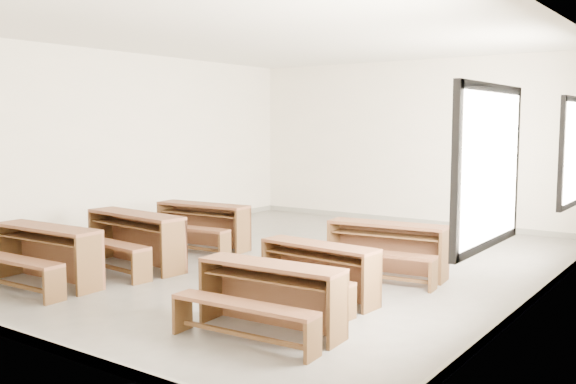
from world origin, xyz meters
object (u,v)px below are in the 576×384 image
Objects in this scene: desk_set_0 at (44,251)px; desk_set_3 at (268,293)px; desk_set_4 at (317,268)px; desk_set_5 at (385,246)px; desk_set_2 at (201,222)px; desk_set_1 at (132,236)px.

desk_set_0 is 3.34m from desk_set_3.
desk_set_0 is 3.39m from desk_set_4.
desk_set_0 is at bearing -152.53° from desk_set_4.
desk_set_0 reaches higher than desk_set_5.
desk_set_2 reaches higher than desk_set_4.
desk_set_0 is 0.93× the size of desk_set_1.
desk_set_3 reaches higher than desk_set_4.
desk_set_1 is 3.44m from desk_set_5.
desk_set_2 is 1.09× the size of desk_set_3.
desk_set_0 is 4.28m from desk_set_5.
desk_set_3 is (3.18, -1.12, -0.05)m from desk_set_1.
desk_set_1 is at bearing -159.70° from desk_set_5.
desk_set_5 is (3.07, 1.55, -0.03)m from desk_set_1.
desk_set_2 is 4.28m from desk_set_3.
desk_set_3 is at bearing 0.64° from desk_set_0.
desk_set_3 is 2.67m from desk_set_5.
desk_set_2 is at bearing 138.04° from desk_set_3.
desk_set_4 is (-0.22, 1.19, -0.01)m from desk_set_3.
desk_set_1 is 1.16× the size of desk_set_3.
desk_set_2 is 3.24m from desk_set_5.
desk_set_5 is at bearing 89.03° from desk_set_3.
desk_set_2 is at bearing 88.39° from desk_set_0.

